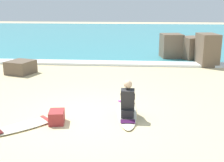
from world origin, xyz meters
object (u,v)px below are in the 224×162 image
surfer_seated (128,102)px  surfboard_spare_near (24,126)px  shoreline_rock (21,67)px  beach_bag (57,117)px  surfboard_main (127,111)px

surfer_seated → surfboard_spare_near: bearing=-162.0°
shoreline_rock → beach_bag: shoreline_rock is taller
shoreline_rock → surfboard_spare_near: bearing=-68.0°
surfer_seated → beach_bag: size_ratio=1.97×
surfboard_spare_near → beach_bag: beach_bag is taller
surfboard_main → surfer_seated: bearing=-85.2°
surfer_seated → shoreline_rock: surfer_seated is taller
shoreline_rock → beach_bag: size_ratio=2.09×
surfboard_main → surfboard_spare_near: (-2.43, -1.20, 0.00)m
surfer_seated → surfboard_spare_near: 2.62m
surfer_seated → shoreline_rock: bearing=135.3°
surfer_seated → shoreline_rock: size_ratio=0.94×
surfboard_main → surfboard_spare_near: size_ratio=1.41×
shoreline_rock → beach_bag: bearing=-60.2°
surfer_seated → beach_bag: bearing=-164.0°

